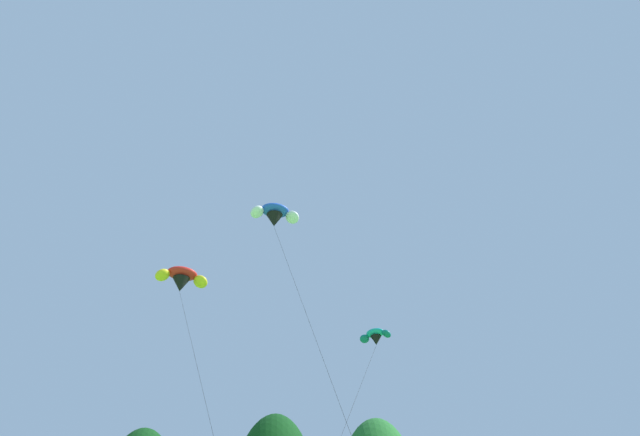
{
  "coord_description": "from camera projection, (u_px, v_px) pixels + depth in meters",
  "views": [
    {
      "loc": [
        2.66,
        2.83,
        1.84
      ],
      "look_at": [
        -0.76,
        20.93,
        14.54
      ],
      "focal_mm": 33.74,
      "sensor_mm": 36.0,
      "label": 1
    }
  ],
  "objects": [
    {
      "name": "parafoil_kite_far_teal",
      "position": [
        376.0,
        337.0,
        38.84
      ],
      "size": [
        3.26,
        17.5,
        16.52
      ],
      "color": "teal"
    },
    {
      "name": "parafoil_kite_mid_blue_white",
      "position": [
        275.0,
        215.0,
        38.24
      ],
      "size": [
        9.56,
        9.83,
        23.27
      ],
      "color": "blue"
    },
    {
      "name": "parafoil_kite_high_red_yellow",
      "position": [
        182.0,
        279.0,
        41.15
      ],
      "size": [
        12.56,
        15.69,
        21.01
      ],
      "color": "red"
    }
  ]
}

